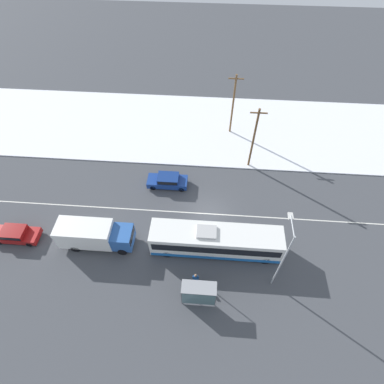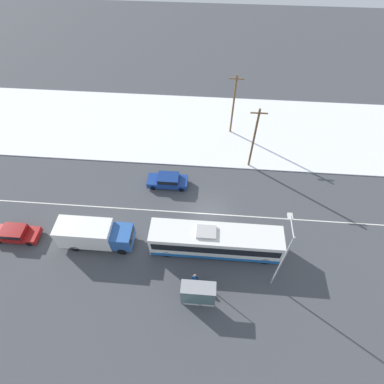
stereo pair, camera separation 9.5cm
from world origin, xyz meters
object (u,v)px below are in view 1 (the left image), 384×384
Objects in this scene: sedan_car at (168,180)px; utility_pole_snowlot at (233,104)px; city_bus at (216,241)px; parked_car_near_truck at (16,234)px; pedestrian_at_stop at (196,278)px; streetlamp at (284,253)px; utility_pole_roadside at (254,138)px; box_truck at (94,234)px; bus_shelter at (199,294)px.

utility_pole_snowlot reaches higher than sedan_car.
parked_car_near_truck is (-19.73, -0.23, -0.76)m from city_bus.
utility_pole_snowlot is at bearing 81.47° from pedestrian_at_stop.
city_bus reaches higher than pedestrian_at_stop.
city_bus is at bearing 152.25° from streetlamp.
utility_pole_roadside is (3.77, 11.71, 2.74)m from city_bus.
box_truck reaches higher than parked_car_near_truck.
box_truck is at bearing -179.00° from city_bus.
city_bus is 7.73× the size of pedestrian_at_stop.
box_truck is 10.54m from pedestrian_at_stop.
box_truck is 8.13m from parked_car_near_truck.
bus_shelter is (18.43, -4.98, 0.91)m from parked_car_near_truck.
sedan_car is (6.05, 8.04, -0.79)m from box_truck.
streetlamp reaches higher than parked_car_near_truck.
city_bus is at bearing 125.50° from sedan_car.
utility_pole_snowlot is (2.85, 23.09, 2.66)m from bus_shelter.
parked_car_near_truck is at bearing -139.61° from utility_pole_snowlot.
box_truck is at bearing -142.31° from utility_pole_roadside.
streetlamp is at bearing -27.75° from city_bus.
sedan_car is 12.81m from utility_pole_snowlot.
bus_shelter is 0.36× the size of utility_pole_roadside.
pedestrian_at_stop is at bearing -18.53° from box_truck.
pedestrian_at_stop is 8.02m from streetlamp.
box_truck reaches higher than bus_shelter.
city_bus is 5.38m from bus_shelter.
pedestrian_at_stop is 0.19× the size of utility_pole_snowlot.
streetlamp reaches higher than pedestrian_at_stop.
pedestrian_at_stop is (3.93, -11.39, 0.17)m from sedan_car.
utility_pole_roadside is at bearing 26.93° from parked_car_near_truck.
pedestrian_at_stop is at bearing 109.02° from sedan_car.
utility_pole_snowlot reaches higher than bus_shelter.
city_bus is at bearing -107.84° from utility_pole_roadside.
bus_shelter is at bearing -25.85° from box_truck.
box_truck is 10.09m from sedan_car.
box_truck is 1.57× the size of sedan_car.
bus_shelter is 7.73m from streetlamp.
box_truck is 0.87× the size of streetlamp.
parked_car_near_truck is (-14.14, -8.07, -0.04)m from sedan_car.
streetlamp is (6.49, 2.48, 3.37)m from bus_shelter.
utility_pole_snowlot is at bearing 53.88° from box_truck.
city_bus is 1.48× the size of utility_pole_snowlot.
parked_car_near_truck is at bearing 174.27° from streetlamp.
utility_pole_roadside is at bearing 72.16° from city_bus.
parked_car_near_truck is at bearing 29.72° from sedan_car.
city_bus is 1.50× the size of streetlamp.
parked_car_near_truck is 0.53× the size of utility_pole_snowlot.
utility_pole_roadside is at bearing 95.65° from streetlamp.
parked_car_near_truck is 2.76× the size of pedestrian_at_stop.
streetlamp is (24.93, -2.50, 4.28)m from parked_car_near_truck.
pedestrian_at_stop is 0.19× the size of utility_pole_roadside.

